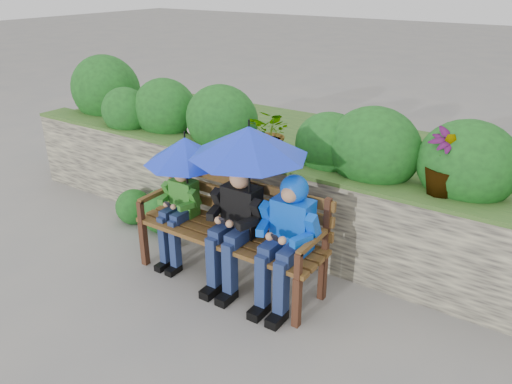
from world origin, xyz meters
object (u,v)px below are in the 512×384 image
Objects in this scene: park_bench at (233,225)px; boy_left at (179,208)px; boy_middle at (235,221)px; umbrella_left at (185,150)px; boy_right at (287,231)px; umbrella_right at (249,141)px.

park_bench is 1.81× the size of boy_left.
boy_middle is 1.49× the size of umbrella_left.
park_bench is 0.18m from boy_middle.
boy_left is 0.87× the size of boy_right.
umbrella_left is at bearing 33.03° from boy_left.
umbrella_left is at bearing 177.11° from boy_right.
park_bench is 0.87m from umbrella_left.
boy_middle is at bearing -164.84° from umbrella_right.
umbrella_left is 0.82m from umbrella_right.
boy_middle is at bearing -1.25° from boy_left.
boy_middle is 0.86m from umbrella_left.
park_bench is at bearing 172.31° from boy_right.
boy_middle is 0.82m from umbrella_right.
boy_left reaches higher than park_bench.
umbrella_right is (0.87, 0.02, 0.87)m from boy_left.
boy_left is 0.74m from boy_middle.
umbrella_right reaches higher than boy_left.
park_bench is 1.83× the size of umbrella_right.
boy_right is at bearing -7.69° from park_bench.
boy_middle reaches higher than boy_left.
park_bench is at bearing 135.03° from boy_middle.
boy_right is 0.87m from umbrella_right.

